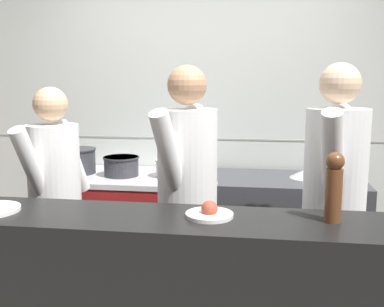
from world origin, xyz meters
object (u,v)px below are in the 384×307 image
Objects in this scene: stock_pot at (78,160)px; mixing_bowl_steel at (307,173)px; sauce_pot at (121,165)px; braising_pot at (172,167)px; chef_head_cook at (55,199)px; pepper_mill at (334,186)px; chef_sous at (187,196)px; chef_line at (334,198)px; oven_range at (126,228)px; plated_dish_appetiser at (209,213)px.

mixing_bowl_steel is at bearing 1.53° from stock_pot.
sauce_pot is 1.44m from mixing_bowl_steel.
braising_pot is 0.96m from chef_head_cook.
pepper_mill is 0.97m from chef_sous.
chef_head_cook reaches higher than mixing_bowl_steel.
chef_sous reaches higher than mixing_bowl_steel.
chef_sous is at bearing -161.87° from chef_line.
stock_pot is 0.18× the size of chef_head_cook.
chef_head_cook is (-1.61, 0.64, -0.30)m from pepper_mill.
chef_line is at bearing -34.10° from braising_pot.
braising_pot is at bearing 125.45° from chef_sous.
chef_head_cook is at bearing -78.31° from stock_pot.
chef_line is (1.10, -0.75, -0.00)m from braising_pot.
pepper_mill is at bearing -8.91° from chef_head_cook.
chef_head_cook is (0.16, -0.76, -0.11)m from stock_pot.
chef_head_cook is (-0.23, -0.77, 0.44)m from oven_range.
braising_pot reaches higher than oven_range.
sauce_pot is at bearing -102.31° from oven_range.
oven_range is 4.01× the size of sauce_pot.
chef_head_cook is at bearing -106.43° from oven_range.
pepper_mill is 0.68m from chef_line.
chef_head_cook is at bearing -130.03° from braising_pot.
stock_pot is 0.17× the size of chef_line.
plated_dish_appetiser reaches higher than sauce_pot.
braising_pot is (0.40, 0.01, -0.01)m from sauce_pot.
chef_sous is (-0.74, 0.58, -0.23)m from pepper_mill.
chef_head_cook is at bearing -153.91° from mixing_bowl_steel.
oven_range is 3.87× the size of stock_pot.
oven_range is 0.66m from braising_pot.
stock_pot is 0.38m from sauce_pot.
stock_pot is 1.16× the size of braising_pot.
sauce_pot is 1.30× the size of plated_dish_appetiser.
pepper_mill is (1.76, -1.40, 0.19)m from stock_pot.
oven_range is 1.51m from mixing_bowl_steel.
oven_range is 2.11m from pepper_mill.
pepper_mill reaches higher than braising_pot.
mixing_bowl_steel is at bearing 38.93° from chef_head_cook.
chef_head_cook is (-1.65, -0.81, -0.05)m from mixing_bowl_steel.
plated_dish_appetiser is at bearing -112.21° from mixing_bowl_steel.
oven_range is at bearing 167.43° from chef_line.
mixing_bowl_steel is (1.44, 0.09, -0.03)m from sauce_pot.
pepper_mill reaches higher than plated_dish_appetiser.
sauce_pot is at bearing 135.54° from pepper_mill.
chef_sous is (-0.79, -0.87, 0.02)m from mixing_bowl_steel.
chef_line is at bearing 21.29° from chef_sous.
chef_head_cook is (-0.22, -0.72, -0.09)m from sauce_pot.
mixing_bowl_steel reaches higher than oven_range.
braising_pot is (0.77, -0.03, -0.03)m from stock_pot.
braising_pot is 0.15× the size of chef_line.
mixing_bowl_steel is at bearing 67.79° from plated_dish_appetiser.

